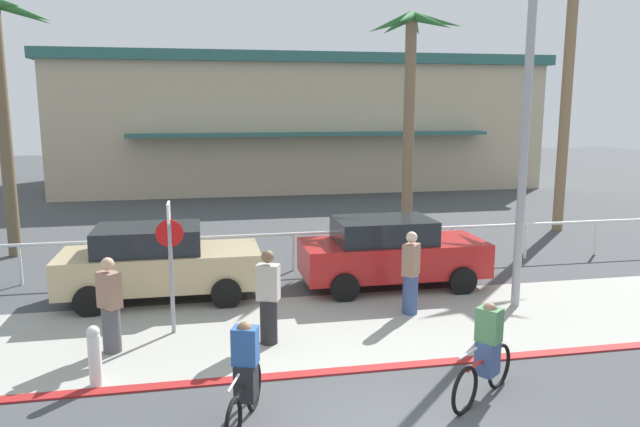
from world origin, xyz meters
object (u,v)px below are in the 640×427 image
at_px(cyclist_black_0, 245,377).
at_px(pedestrian_0, 411,276).
at_px(pedestrian_1, 110,309).
at_px(car_red_2, 391,252).
at_px(stop_sign_bike_lane, 170,249).
at_px(palm_tree_3, 570,40).
at_px(pedestrian_2, 268,301).
at_px(palm_tree_2, 411,76).
at_px(bollard_2, 95,355).
at_px(streetlight_curb, 533,109).
at_px(car_tan_1, 158,262).
at_px(cyclist_red_1, 486,353).

xyz_separation_m(cyclist_black_0, pedestrian_0, (3.72, 3.82, 0.14)).
bearing_deg(pedestrian_1, pedestrian_0, 8.68).
bearing_deg(car_red_2, stop_sign_bike_lane, -157.04).
height_order(car_red_2, cyclist_black_0, car_red_2).
relative_size(palm_tree_3, pedestrian_1, 5.16).
bearing_deg(cyclist_black_0, pedestrian_2, 77.30).
xyz_separation_m(stop_sign_bike_lane, palm_tree_3, (12.89, 7.49, 4.81)).
height_order(stop_sign_bike_lane, palm_tree_2, palm_tree_2).
bearing_deg(palm_tree_2, palm_tree_3, 1.05).
height_order(bollard_2, pedestrian_0, pedestrian_0).
relative_size(palm_tree_2, palm_tree_3, 0.81).
height_order(palm_tree_2, cyclist_black_0, palm_tree_2).
bearing_deg(palm_tree_3, streetlight_curb, -126.70).
height_order(palm_tree_2, car_tan_1, palm_tree_2).
bearing_deg(pedestrian_1, car_tan_1, 77.98).
distance_m(stop_sign_bike_lane, pedestrian_2, 2.13).
bearing_deg(stop_sign_bike_lane, car_red_2, 22.96).
distance_m(car_red_2, cyclist_black_0, 6.99).
relative_size(car_tan_1, pedestrian_2, 2.47).
distance_m(stop_sign_bike_lane, bollard_2, 2.61).
bearing_deg(stop_sign_bike_lane, pedestrian_2, -26.62).
bearing_deg(bollard_2, streetlight_curb, 13.61).
xyz_separation_m(pedestrian_1, pedestrian_2, (2.78, -0.14, 0.02)).
distance_m(car_red_2, pedestrian_0, 1.98).
xyz_separation_m(car_tan_1, pedestrian_2, (2.15, -3.09, -0.04)).
xyz_separation_m(palm_tree_3, cyclist_red_1, (-8.18, -11.04, -5.79)).
relative_size(palm_tree_3, cyclist_black_0, 5.16).
bearing_deg(cyclist_black_0, streetlight_curb, 30.45).
bearing_deg(cyclist_black_0, palm_tree_2, 60.78).
bearing_deg(cyclist_black_0, pedestrian_1, 126.35).
bearing_deg(car_red_2, car_tan_1, 179.10).
bearing_deg(palm_tree_2, streetlight_curb, -90.17).
relative_size(stop_sign_bike_lane, streetlight_curb, 0.34).
relative_size(bollard_2, pedestrian_0, 0.56).
relative_size(cyclist_red_1, pedestrian_1, 0.86).
bearing_deg(pedestrian_1, stop_sign_bike_lane, 35.42).
bearing_deg(palm_tree_3, car_red_2, -145.71).
distance_m(bollard_2, cyclist_red_1, 6.00).
bearing_deg(streetlight_curb, pedestrian_2, -171.37).
relative_size(car_red_2, pedestrian_2, 2.47).
bearing_deg(streetlight_curb, cyclist_red_1, -126.10).
xyz_separation_m(car_red_2, cyclist_red_1, (-0.32, -5.68, -0.18)).
height_order(palm_tree_3, pedestrian_1, palm_tree_3).
height_order(cyclist_black_0, pedestrian_0, pedestrian_0).
height_order(palm_tree_2, pedestrian_1, palm_tree_2).
bearing_deg(bollard_2, car_red_2, 34.40).
relative_size(bollard_2, cyclist_red_1, 0.67).
bearing_deg(cyclist_red_1, car_tan_1, 131.60).
xyz_separation_m(car_red_2, pedestrian_0, (-0.19, -1.97, -0.04)).
relative_size(streetlight_curb, palm_tree_3, 0.83).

